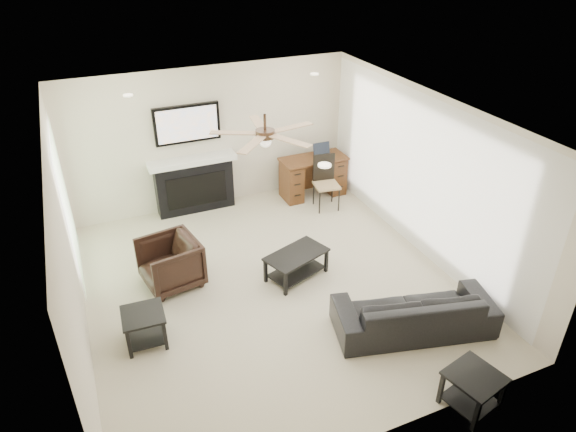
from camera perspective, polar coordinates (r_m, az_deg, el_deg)
name	(u,v)px	position (r m, az deg, el deg)	size (l,w,h in m)	color
room_shell	(280,173)	(6.68, -0.88, 4.75)	(5.50, 5.54, 2.52)	beige
sofa	(414,311)	(6.72, 13.83, -10.18)	(1.99, 0.78, 0.58)	black
armchair	(170,263)	(7.43, -12.95, -5.11)	(0.76, 0.78, 0.71)	black
coffee_table	(296,265)	(7.47, 0.93, -5.47)	(0.90, 0.50, 0.40)	black
end_table_near	(472,391)	(6.04, 19.73, -17.81)	(0.52, 0.52, 0.45)	black
end_table_left	(145,328)	(6.63, -15.60, -11.88)	(0.50, 0.50, 0.45)	black
fireplace_unit	(192,161)	(9.01, -10.59, 6.04)	(1.52, 0.34, 1.91)	black
desk	(313,177)	(9.63, 2.80, 4.40)	(1.22, 0.56, 0.76)	#38210E
desk_chair	(327,183)	(9.15, 4.31, 3.62)	(0.42, 0.44, 0.97)	black
laptop	(324,151)	(9.50, 4.02, 7.25)	(0.33, 0.24, 0.23)	black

